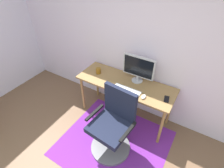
{
  "coord_description": "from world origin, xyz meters",
  "views": [
    {
      "loc": [
        0.85,
        -0.17,
        2.47
      ],
      "look_at": [
        -0.22,
        1.59,
        0.86
      ],
      "focal_mm": 28.23,
      "sensor_mm": 36.0,
      "label": 1
    }
  ],
  "objects_px": {
    "office_chair": "(113,128)",
    "coffee_cup": "(98,71)",
    "monitor": "(138,68)",
    "cell_phone": "(167,99)",
    "computer_mouse": "(144,97)",
    "keyboard": "(127,90)",
    "desk": "(125,87)"
  },
  "relations": [
    {
      "from": "computer_mouse",
      "to": "office_chair",
      "type": "distance_m",
      "value": 0.63
    },
    {
      "from": "coffee_cup",
      "to": "desk",
      "type": "bearing_deg",
      "value": -0.14
    },
    {
      "from": "monitor",
      "to": "keyboard",
      "type": "bearing_deg",
      "value": -95.39
    },
    {
      "from": "monitor",
      "to": "computer_mouse",
      "type": "bearing_deg",
      "value": -52.34
    },
    {
      "from": "keyboard",
      "to": "cell_phone",
      "type": "xyz_separation_m",
      "value": [
        0.57,
        0.12,
        -0.0
      ]
    },
    {
      "from": "cell_phone",
      "to": "keyboard",
      "type": "bearing_deg",
      "value": 179.68
    },
    {
      "from": "coffee_cup",
      "to": "cell_phone",
      "type": "bearing_deg",
      "value": -2.09
    },
    {
      "from": "monitor",
      "to": "cell_phone",
      "type": "height_order",
      "value": "monitor"
    },
    {
      "from": "desk",
      "to": "monitor",
      "type": "distance_m",
      "value": 0.39
    },
    {
      "from": "monitor",
      "to": "office_chair",
      "type": "height_order",
      "value": "monitor"
    },
    {
      "from": "computer_mouse",
      "to": "coffee_cup",
      "type": "xyz_separation_m",
      "value": [
        -0.91,
        0.18,
        0.03
      ]
    },
    {
      "from": "computer_mouse",
      "to": "cell_phone",
      "type": "xyz_separation_m",
      "value": [
        0.3,
        0.14,
        -0.01
      ]
    },
    {
      "from": "cell_phone",
      "to": "desk",
      "type": "bearing_deg",
      "value": 164.68
    },
    {
      "from": "monitor",
      "to": "office_chair",
      "type": "bearing_deg",
      "value": -88.68
    },
    {
      "from": "office_chair",
      "to": "computer_mouse",
      "type": "bearing_deg",
      "value": 68.56
    },
    {
      "from": "computer_mouse",
      "to": "coffee_cup",
      "type": "relative_size",
      "value": 1.07
    },
    {
      "from": "monitor",
      "to": "cell_phone",
      "type": "xyz_separation_m",
      "value": [
        0.55,
        -0.19,
        -0.25
      ]
    },
    {
      "from": "computer_mouse",
      "to": "coffee_cup",
      "type": "bearing_deg",
      "value": 168.79
    },
    {
      "from": "keyboard",
      "to": "cell_phone",
      "type": "relative_size",
      "value": 3.07
    },
    {
      "from": "coffee_cup",
      "to": "computer_mouse",
      "type": "bearing_deg",
      "value": -11.21
    },
    {
      "from": "desk",
      "to": "cell_phone",
      "type": "distance_m",
      "value": 0.69
    },
    {
      "from": "monitor",
      "to": "coffee_cup",
      "type": "distance_m",
      "value": 0.71
    },
    {
      "from": "monitor",
      "to": "cell_phone",
      "type": "distance_m",
      "value": 0.63
    },
    {
      "from": "coffee_cup",
      "to": "office_chair",
      "type": "bearing_deg",
      "value": -43.74
    },
    {
      "from": "office_chair",
      "to": "coffee_cup",
      "type": "bearing_deg",
      "value": 141.13
    },
    {
      "from": "monitor",
      "to": "keyboard",
      "type": "relative_size",
      "value": 1.18
    },
    {
      "from": "desk",
      "to": "office_chair",
      "type": "xyz_separation_m",
      "value": [
        0.15,
        -0.65,
        -0.25
      ]
    },
    {
      "from": "keyboard",
      "to": "coffee_cup",
      "type": "distance_m",
      "value": 0.65
    },
    {
      "from": "computer_mouse",
      "to": "office_chair",
      "type": "xyz_separation_m",
      "value": [
        -0.23,
        -0.47,
        -0.35
      ]
    },
    {
      "from": "monitor",
      "to": "computer_mouse",
      "type": "xyz_separation_m",
      "value": [
        0.25,
        -0.32,
        -0.23
      ]
    },
    {
      "from": "cell_phone",
      "to": "office_chair",
      "type": "relative_size",
      "value": 0.13
    },
    {
      "from": "coffee_cup",
      "to": "office_chair",
      "type": "distance_m",
      "value": 1.01
    }
  ]
}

